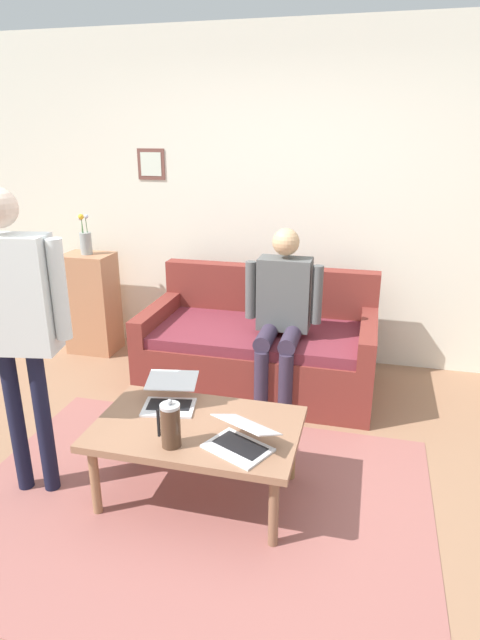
{
  "coord_description": "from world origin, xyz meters",
  "views": [
    {
      "loc": [
        -0.72,
        2.22,
        1.92
      ],
      "look_at": [
        0.04,
        -0.78,
        0.8
      ],
      "focal_mm": 29.72,
      "sensor_mm": 36.0,
      "label": 1
    }
  ],
  "objects_px": {
    "couch": "(260,349)",
    "person_standing": "(13,309)",
    "laptop_center": "(170,397)",
    "coffee_table": "(197,433)",
    "flower_vase": "(86,241)",
    "french_press": "(171,425)",
    "person_seated": "(282,308)",
    "laptop_left": "(241,440)",
    "side_shelf": "(92,303)"
  },
  "relations": [
    {
      "from": "french_press",
      "to": "person_seated",
      "type": "bearing_deg",
      "value": -102.15
    },
    {
      "from": "person_seated",
      "to": "flower_vase",
      "type": "bearing_deg",
      "value": -16.54
    },
    {
      "from": "side_shelf",
      "to": "flower_vase",
      "type": "bearing_deg",
      "value": 69.86
    },
    {
      "from": "couch",
      "to": "person_standing",
      "type": "xyz_separation_m",
      "value": [
        0.93,
        1.58,
        0.76
      ]
    },
    {
      "from": "coffee_table",
      "to": "couch",
      "type": "bearing_deg",
      "value": -91.48
    },
    {
      "from": "couch",
      "to": "flower_vase",
      "type": "distance_m",
      "value": 1.79
    },
    {
      "from": "person_standing",
      "to": "person_seated",
      "type": "bearing_deg",
      "value": -130.11
    },
    {
      "from": "laptop_left",
      "to": "person_seated",
      "type": "distance_m",
      "value": 1.35
    },
    {
      "from": "side_shelf",
      "to": "person_standing",
      "type": "bearing_deg",
      "value": 109.66
    },
    {
      "from": "laptop_left",
      "to": "person_standing",
      "type": "distance_m",
      "value": 1.31
    },
    {
      "from": "laptop_left",
      "to": "coffee_table",
      "type": "bearing_deg",
      "value": -26.73
    },
    {
      "from": "laptop_left",
      "to": "person_standing",
      "type": "xyz_separation_m",
      "value": [
        1.18,
        0.02,
        0.59
      ]
    },
    {
      "from": "laptop_left",
      "to": "flower_vase",
      "type": "bearing_deg",
      "value": -45.24
    },
    {
      "from": "flower_vase",
      "to": "person_seated",
      "type": "height_order",
      "value": "person_seated"
    },
    {
      "from": "couch",
      "to": "person_standing",
      "type": "distance_m",
      "value": 1.99
    },
    {
      "from": "flower_vase",
      "to": "french_press",
      "type": "bearing_deg",
      "value": 127.99
    },
    {
      "from": "couch",
      "to": "laptop_left",
      "type": "bearing_deg",
      "value": 98.82
    },
    {
      "from": "french_press",
      "to": "laptop_center",
      "type": "bearing_deg",
      "value": -67.81
    },
    {
      "from": "coffee_table",
      "to": "laptop_center",
      "type": "distance_m",
      "value": 0.29
    },
    {
      "from": "french_press",
      "to": "person_seated",
      "type": "height_order",
      "value": "person_seated"
    },
    {
      "from": "couch",
      "to": "side_shelf",
      "type": "relative_size",
      "value": 1.94
    },
    {
      "from": "french_press",
      "to": "person_standing",
      "type": "relative_size",
      "value": 0.15
    },
    {
      "from": "coffee_table",
      "to": "person_standing",
      "type": "bearing_deg",
      "value": 10.35
    },
    {
      "from": "laptop_left",
      "to": "couch",
      "type": "bearing_deg",
      "value": -81.18
    },
    {
      "from": "couch",
      "to": "person_seated",
      "type": "bearing_deg",
      "value": 132.15
    },
    {
      "from": "laptop_center",
      "to": "flower_vase",
      "type": "bearing_deg",
      "value": -48.84
    },
    {
      "from": "couch",
      "to": "french_press",
      "type": "height_order",
      "value": "couch"
    },
    {
      "from": "couch",
      "to": "person_seated",
      "type": "distance_m",
      "value": 0.52
    },
    {
      "from": "laptop_left",
      "to": "person_seated",
      "type": "height_order",
      "value": "person_seated"
    },
    {
      "from": "flower_vase",
      "to": "laptop_left",
      "type": "bearing_deg",
      "value": 134.76
    },
    {
      "from": "couch",
      "to": "person_seated",
      "type": "relative_size",
      "value": 1.36
    },
    {
      "from": "laptop_left",
      "to": "side_shelf",
      "type": "height_order",
      "value": "side_shelf"
    },
    {
      "from": "person_standing",
      "to": "side_shelf",
      "type": "bearing_deg",
      "value": -70.34
    },
    {
      "from": "flower_vase",
      "to": "person_seated",
      "type": "bearing_deg",
      "value": 163.46
    },
    {
      "from": "coffee_table",
      "to": "french_press",
      "type": "relative_size",
      "value": 4.23
    },
    {
      "from": "person_seated",
      "to": "laptop_left",
      "type": "bearing_deg",
      "value": 91.55
    },
    {
      "from": "laptop_center",
      "to": "person_seated",
      "type": "distance_m",
      "value": 1.14
    },
    {
      "from": "laptop_left",
      "to": "person_standing",
      "type": "bearing_deg",
      "value": 1.17
    },
    {
      "from": "laptop_left",
      "to": "flower_vase",
      "type": "distance_m",
      "value": 2.68
    },
    {
      "from": "coffee_table",
      "to": "person_seated",
      "type": "distance_m",
      "value": 1.26
    },
    {
      "from": "laptop_center",
      "to": "french_press",
      "type": "distance_m",
      "value": 0.42
    },
    {
      "from": "side_shelf",
      "to": "french_press",
      "type": "bearing_deg",
      "value": 127.96
    },
    {
      "from": "laptop_center",
      "to": "person_seated",
      "type": "xyz_separation_m",
      "value": [
        -0.46,
        -1.01,
        0.24
      ]
    },
    {
      "from": "laptop_center",
      "to": "couch",
      "type": "bearing_deg",
      "value": -101.58
    },
    {
      "from": "coffee_table",
      "to": "person_seated",
      "type": "height_order",
      "value": "person_seated"
    },
    {
      "from": "laptop_left",
      "to": "side_shelf",
      "type": "bearing_deg",
      "value": -45.27
    },
    {
      "from": "person_standing",
      "to": "laptop_center",
      "type": "bearing_deg",
      "value": -153.43
    },
    {
      "from": "couch",
      "to": "side_shelf",
      "type": "bearing_deg",
      "value": -11.02
    },
    {
      "from": "person_standing",
      "to": "flower_vase",
      "type": "bearing_deg",
      "value": -70.31
    },
    {
      "from": "french_press",
      "to": "person_standing",
      "type": "bearing_deg",
      "value": -3.26
    }
  ]
}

